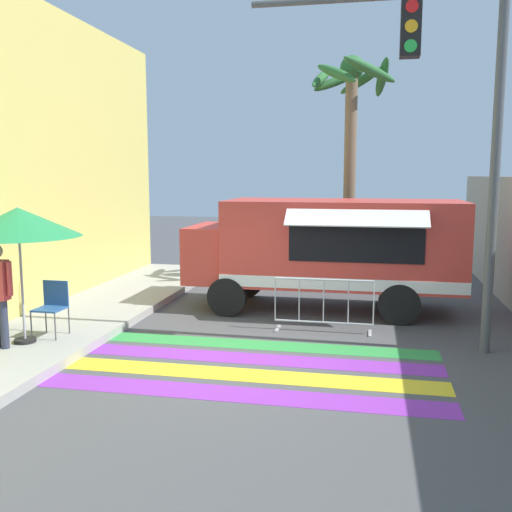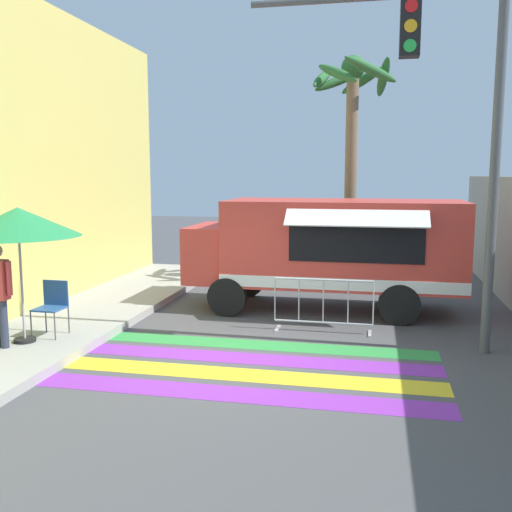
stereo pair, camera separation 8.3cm
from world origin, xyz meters
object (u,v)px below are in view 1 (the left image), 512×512
Objects in this scene: food_truck at (322,245)px; barricade_front at (324,306)px; traffic_signal_pole at (447,97)px; patio_umbrella at (18,223)px; folding_chair at (53,303)px; palm_tree at (351,121)px.

food_truck reaches higher than barricade_front.
traffic_signal_pole is (2.17, -2.53, 2.76)m from food_truck.
barricade_front is at bearing 160.28° from traffic_signal_pole.
food_truck is 6.18m from patio_umbrella.
folding_chair is at bearing 66.31° from patio_umbrella.
folding_chair is at bearing -141.47° from food_truck.
folding_chair is 0.51× the size of barricade_front.
patio_umbrella is 5.57m from barricade_front.
food_truck is at bearing 47.47° from folding_chair.
traffic_signal_pole is 6.47× the size of folding_chair.
traffic_signal_pole reaches higher than folding_chair.
food_truck is 3.13× the size of barricade_front.
traffic_signal_pole is at bearing -71.65° from palm_tree.
patio_umbrella is at bearing -139.01° from food_truck.
traffic_signal_pole is 3.28× the size of barricade_front.
food_truck is 2.59× the size of patio_umbrella.
traffic_signal_pole is 4.25m from barricade_front.
palm_tree reaches higher than food_truck.
patio_umbrella is 2.39× the size of folding_chair.
barricade_front is at bearing -83.77° from food_truck.
food_truck is at bearing 40.99° from patio_umbrella.
food_truck is 6.19× the size of folding_chair.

